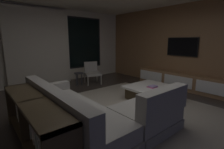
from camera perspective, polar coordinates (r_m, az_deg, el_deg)
floor at (r=3.75m, az=2.84°, el=-12.92°), size 9.20×9.20×0.00m
back_wall_with_window at (r=6.52m, az=-19.83°, el=9.09°), size 6.60×0.30×2.70m
media_wall at (r=5.94m, az=25.52°, el=8.53°), size 0.12×7.80×2.70m
area_rug at (r=3.91m, az=7.72°, el=-11.84°), size 3.20×3.80×0.01m
sectional_couch at (r=3.01m, az=-6.73°, el=-13.37°), size 1.98×2.50×0.82m
coffee_table at (r=4.57m, az=13.40°, el=-6.12°), size 1.16×1.16×0.36m
book_stack_on_coffee_table at (r=4.45m, az=13.71°, el=-4.03°), size 0.22×0.19×0.05m
accent_chair_near_window at (r=6.14m, az=-6.90°, el=1.03°), size 0.68×0.70×0.78m
side_stool at (r=5.86m, az=-11.35°, el=-0.22°), size 0.32×0.32×0.46m
media_console at (r=5.84m, az=22.93°, el=-2.19°), size 0.46×3.10×0.52m
mounted_tv at (r=5.95m, az=22.88°, el=8.75°), size 0.05×1.03×0.60m
console_table_behind_couch at (r=2.74m, az=-25.12°, el=-14.17°), size 0.40×2.10×0.74m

